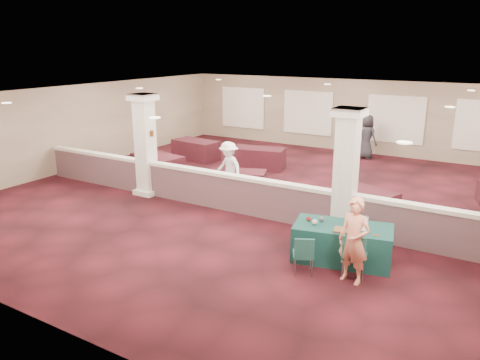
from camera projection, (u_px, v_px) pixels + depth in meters
The scene contains 30 objects.
ground at pixel (265, 198), 14.66m from camera, with size 16.00×16.00×0.00m, color #451119.
wall_back at pixel (350, 116), 20.82m from camera, with size 16.00×0.04×3.20m, color #7E6557.
wall_front at pixel (38, 238), 7.61m from camera, with size 16.00×0.04×3.20m, color #7E6557.
wall_left at pixel (84, 126), 18.15m from camera, with size 0.04×16.00×3.20m, color #7E6557.
ceiling at pixel (267, 95), 13.77m from camera, with size 16.00×16.00×0.02m, color silver.
partition_wall at pixel (241, 194), 13.26m from camera, with size 15.60×0.28×1.10m.
column_left at pixel (145, 144), 14.69m from camera, with size 0.72×0.72×3.20m.
column_right at pixel (346, 172), 11.49m from camera, with size 0.72×0.72×3.20m.
sconce_left at pixel (138, 132), 14.73m from camera, with size 0.12×0.12×0.18m.
sconce_right at pixel (152, 133), 14.45m from camera, with size 0.12×0.12×0.18m.
near_table at pixel (342, 243), 10.35m from camera, with size 2.11×1.06×0.81m, color #0D3230.
conf_chair_main at pixel (354, 253), 9.47m from camera, with size 0.58×0.58×0.98m.
conf_chair_side at pixel (304, 252), 9.67m from camera, with size 0.57×0.57×0.85m.
woman at pixel (354, 241), 9.27m from camera, with size 0.64×0.43×1.79m, color #F58F6A.
far_table_front_left at pixel (158, 166), 17.06m from camera, with size 1.96×0.98×0.80m, color black.
far_table_front_center at pixel (240, 181), 15.35m from camera, with size 1.66×0.83×0.67m, color black.
far_table_front_right at pixel (365, 201), 13.31m from camera, with size 1.75×0.87×0.71m, color black.
far_table_back_left at pixel (196, 150), 19.65m from camera, with size 1.96×0.98×0.79m, color black.
far_table_back_center at pixel (258, 158), 18.17m from camera, with size 1.98×0.99×0.80m, color black.
attendee_a at pixel (143, 153), 17.14m from camera, with size 0.79×0.44×1.65m, color black.
attendee_b at pixel (229, 167), 15.09m from camera, with size 1.07×0.49×1.67m, color white.
attendee_d at pixel (367, 137), 19.64m from camera, with size 0.91×0.49×1.85m, color black.
laptop_base at pixel (359, 228), 10.08m from camera, with size 0.37×0.26×0.02m, color silver.
laptop_screen at pixel (360, 221), 10.16m from camera, with size 0.37×0.01×0.24m, color silver.
screen_glow at pixel (360, 222), 10.16m from camera, with size 0.33×0.00×0.21m, color silver.
knitting at pixel (345, 230), 9.96m from camera, with size 0.45×0.33×0.03m, color #AE5F1B.
yarn_cream at pixel (315, 222), 10.31m from camera, with size 0.12×0.12×0.12m, color beige.
yarn_red at pixel (309, 219), 10.51m from camera, with size 0.11×0.11×0.11m, color maroon.
yarn_grey at pixel (322, 219), 10.50m from camera, with size 0.12×0.12×0.12m, color #55565B.
scissors at pixel (377, 235), 9.73m from camera, with size 0.13×0.03×0.01m, color red.
Camera 1 is at (6.44, -12.37, 4.63)m, focal length 35.00 mm.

